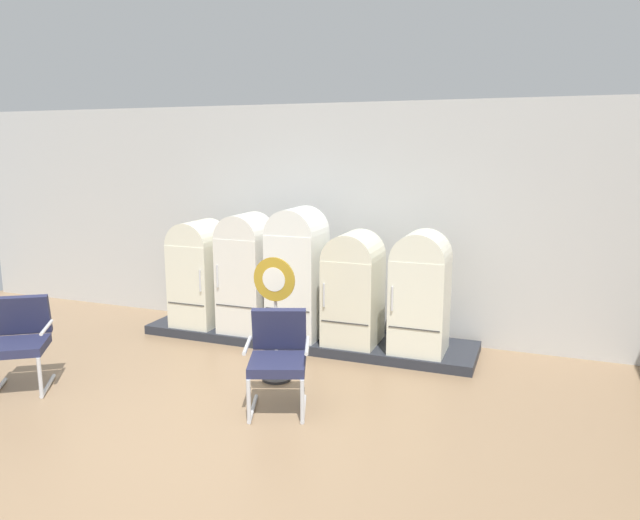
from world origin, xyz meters
name	(u,v)px	position (x,y,z in m)	size (l,w,h in m)	color
ground	(166,459)	(0.00, 0.00, -0.03)	(12.00, 10.00, 0.05)	#8B6E50
back_wall	(323,219)	(0.00, 3.66, 1.52)	(11.76, 0.12, 3.02)	beige
display_plinth	(306,337)	(0.00, 3.02, 0.06)	(4.28, 0.95, 0.12)	#272A32
refrigerator_0	(199,270)	(-1.50, 2.92, 0.86)	(0.59, 0.69, 1.40)	silver
refrigerator_1	(246,269)	(-0.77, 2.89, 0.93)	(0.59, 0.63, 1.52)	silver
refrigerator_2	(297,269)	(-0.06, 2.90, 0.98)	(0.62, 0.66, 1.62)	white
refrigerator_3	(353,285)	(0.66, 2.92, 0.83)	(0.63, 0.69, 1.36)	beige
refrigerator_4	(420,289)	(1.48, 2.88, 0.86)	(0.63, 0.61, 1.41)	silver
armchair_left	(20,337)	(-2.22, 0.66, 0.54)	(0.78, 0.81, 0.94)	silver
armchair_right	(278,354)	(0.47, 1.16, 0.54)	(0.72, 0.77, 0.94)	silver
sign_stand	(275,321)	(0.17, 1.76, 0.66)	(0.47, 0.32, 1.35)	#2D2D30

